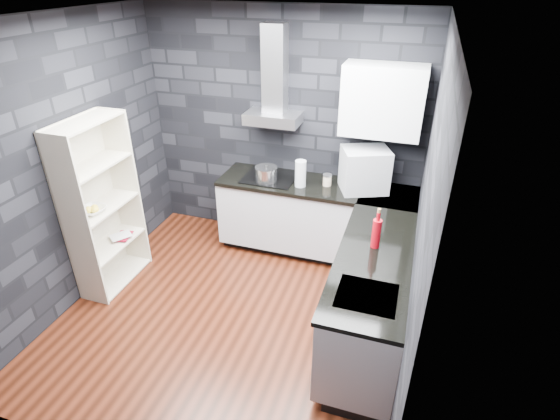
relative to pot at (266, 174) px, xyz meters
The scene contains 28 objects.
ground 1.56m from the pot, 87.27° to the right, with size 3.20×3.20×0.00m, color #481B0E.
ceiling 2.10m from the pot, 87.27° to the right, with size 3.20×3.20×0.00m, color white.
wall_back 0.56m from the pot, 82.24° to the left, with size 3.20×0.05×2.70m, color black.
wall_front 2.85m from the pot, 88.84° to the right, with size 3.20×0.05×2.70m, color black.
wall_left 2.01m from the pot, 142.48° to the right, with size 0.05×3.20×2.70m, color black.
wall_right 2.10m from the pot, 35.59° to the right, with size 0.05×3.20×2.70m, color black.
toekick_back 1.10m from the pot, 13.73° to the left, with size 2.18×0.50×0.10m, color black.
toekick_right 2.01m from the pot, 38.31° to the right, with size 0.50×1.78×0.10m, color black.
counter_back_cab 0.76m from the pot, ahead, with size 2.20×0.60×0.76m, color #B6B5B9.
counter_right_cab 1.82m from the pot, 39.12° to the right, with size 0.60×1.80×0.76m, color #B6B5B9.
counter_back_top 0.57m from the pot, ahead, with size 2.20×0.62×0.04m, color black.
counter_right_top 1.74m from the pot, 39.33° to the right, with size 0.62×1.80×0.04m, color black.
counter_corner_top 1.36m from the pot, ahead, with size 0.62×0.62×0.04m, color black.
hood_body 0.62m from the pot, 88.13° to the left, with size 0.60×0.34×0.12m, color #A6A6AA.
hood_chimney 1.13m from the pot, 88.57° to the left, with size 0.24×0.20×0.90m, color #A6A6AA.
upper_cabinet 1.46m from the pot, 10.82° to the left, with size 0.80×0.35×0.70m, color silver.
cooktop 0.12m from the pot, 85.62° to the left, with size 0.58×0.50×0.01m, color black.
sink_rim 2.10m from the pot, 49.76° to the right, with size 0.44×0.40×0.01m, color #A6A6AA.
pot is the anchor object (origin of this frame).
glass_vase 0.40m from the pot, ahead, with size 0.12×0.12×0.30m, color silver.
storage_jar 0.68m from the pot, ahead, with size 0.09×0.09×0.11m, color #C9B392.
utensil_crock 0.98m from the pot, 13.38° to the left, with size 0.11×0.11×0.14m, color silver.
appliance_garage 1.08m from the pot, ahead, with size 0.47×0.37×0.47m, color #B6B9BE.
red_bottle 1.63m from the pot, 35.33° to the right, with size 0.08×0.08×0.26m, color #A80612.
bookshelf 1.74m from the pot, 141.54° to the right, with size 0.34×0.80×1.80m, color beige.
fruit_bowl 1.83m from the pot, 138.24° to the right, with size 0.24×0.24×0.06m, color silver.
book_red 1.73m from the pot, 145.29° to the right, with size 0.16×0.02×0.21m, color maroon.
book_second 1.70m from the pot, 146.17° to the right, with size 0.16×0.02×0.21m, color #B2B2B2.
Camera 1 is at (1.47, -2.96, 3.02)m, focal length 28.00 mm.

